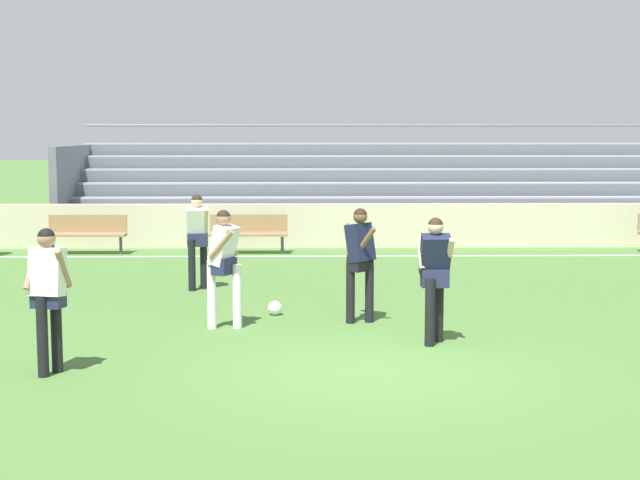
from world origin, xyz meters
name	(u,v)px	position (x,y,z in m)	size (l,w,h in m)	color
ground_plane	(375,369)	(0.00, 0.00, 0.00)	(160.00, 160.00, 0.00)	#477033
field_line_sideline	(340,256)	(0.00, 10.17, 0.00)	(44.00, 0.12, 0.01)	white
sideline_wall	(338,226)	(0.00, 11.74, 0.54)	(48.00, 0.16, 1.07)	beige
bleacher_stand	(424,187)	(2.47, 14.59, 1.30)	(19.26, 4.38, 3.02)	#9EA3AD
bench_centre_sideline	(249,230)	(-2.11, 10.68, 0.55)	(1.80, 0.40, 0.90)	#99754C
bench_far_left	(87,230)	(-5.83, 10.68, 0.55)	(1.80, 0.40, 0.90)	#99754C
player_dark_on_ball	(360,255)	(-0.01, 2.72, 1.02)	(0.49, 0.71, 1.71)	black
player_white_trailing_run	(224,258)	(-1.99, 2.36, 1.03)	(0.49, 0.69, 1.72)	white
player_white_wide_left	(48,287)	(-3.81, -0.20, 1.03)	(0.53, 0.39, 1.72)	black
player_white_overlapping	(197,233)	(-2.73, 5.69, 1.02)	(0.46, 0.56, 1.71)	black
player_dark_challenging	(435,269)	(0.90, 1.30, 1.01)	(0.44, 0.58, 1.70)	black
soccer_ball	(275,308)	(-1.29, 3.32, 0.11)	(0.22, 0.22, 0.22)	white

